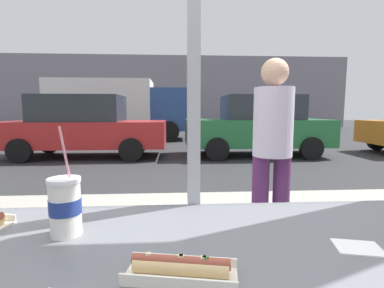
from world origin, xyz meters
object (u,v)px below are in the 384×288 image
(parked_car_red, at_px, (84,126))
(parked_car_green, at_px, (257,126))
(soda_cup_right, at_px, (65,206))
(box_truck, at_px, (120,107))
(hotdog_tray_near, at_px, (181,268))
(pedestrian, at_px, (272,145))

(parked_car_red, bearing_deg, parked_car_green, 0.00)
(soda_cup_right, height_order, box_truck, box_truck)
(parked_car_red, height_order, box_truck, box_truck)
(soda_cup_right, bearing_deg, hotdog_tray_near, -35.33)
(soda_cup_right, relative_size, hotdog_tray_near, 1.23)
(parked_car_green, bearing_deg, parked_car_red, 180.00)
(parked_car_red, height_order, parked_car_green, parked_car_green)
(hotdog_tray_near, height_order, parked_car_green, parked_car_green)
(box_truck, xyz_separation_m, pedestrian, (3.36, -11.08, -0.43))
(soda_cup_right, xyz_separation_m, pedestrian, (1.14, 1.41, 0.01))
(soda_cup_right, distance_m, parked_car_red, 7.88)
(hotdog_tray_near, xyz_separation_m, box_truck, (-2.57, 12.74, 0.51))
(soda_cup_right, relative_size, pedestrian, 0.20)
(parked_car_green, xyz_separation_m, pedestrian, (-1.69, -6.12, 0.18))
(soda_cup_right, xyz_separation_m, box_truck, (-2.22, 12.50, 0.44))
(parked_car_red, relative_size, box_truck, 0.74)
(soda_cup_right, distance_m, hotdog_tray_near, 0.43)
(hotdog_tray_near, bearing_deg, parked_car_red, 108.88)
(parked_car_red, xyz_separation_m, box_truck, (0.09, 4.96, 0.62))
(hotdog_tray_near, distance_m, parked_car_green, 8.16)
(box_truck, relative_size, pedestrian, 3.87)
(parked_car_green, bearing_deg, hotdog_tray_near, -107.67)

